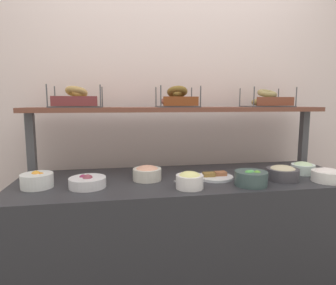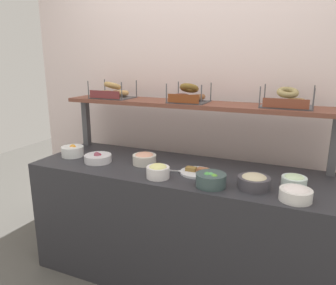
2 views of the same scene
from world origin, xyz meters
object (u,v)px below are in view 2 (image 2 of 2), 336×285
(bowl_lox_spread, at_px, (144,158))
(bagel_basket_sesame, at_px, (112,92))
(serving_spoon_near_plate, at_px, (175,171))
(bowl_egg_salad, at_px, (158,171))
(bowl_scallion_spread, at_px, (294,181))
(serving_plate_white, at_px, (197,172))
(bowl_fruit_salad, at_px, (73,151))
(bowl_cream_cheese, at_px, (296,193))
(bowl_veggie_mix, at_px, (211,180))
(bowl_tuna_salad, at_px, (254,181))
(bagel_basket_everything, at_px, (287,101))
(bagel_basket_cinnamon_raisin, at_px, (189,96))
(bowl_beet_salad, at_px, (98,158))

(bowl_lox_spread, bearing_deg, bagel_basket_sesame, 147.97)
(serving_spoon_near_plate, bearing_deg, bowl_egg_salad, -112.09)
(bowl_scallion_spread, distance_m, serving_plate_white, 0.61)
(bowl_fruit_salad, xyz_separation_m, bowl_cream_cheese, (1.64, -0.17, -0.00))
(bowl_veggie_mix, height_order, bowl_tuna_salad, bowl_veggie_mix)
(bowl_veggie_mix, height_order, bagel_basket_everything, bagel_basket_everything)
(bagel_basket_sesame, bearing_deg, serving_plate_white, -19.96)
(bowl_egg_salad, bearing_deg, bowl_veggie_mix, -0.93)
(bowl_veggie_mix, distance_m, bowl_tuna_salad, 0.25)
(bowl_tuna_salad, bearing_deg, bowl_lox_spread, 170.08)
(bowl_cream_cheese, xyz_separation_m, serving_plate_white, (-0.62, 0.19, -0.03))
(bowl_lox_spread, height_order, bowl_egg_salad, bowl_egg_salad)
(bowl_tuna_salad, bearing_deg, bowl_egg_salad, -173.19)
(bowl_lox_spread, distance_m, bagel_basket_cinnamon_raisin, 0.56)
(bowl_fruit_salad, bearing_deg, bowl_veggie_mix, -8.11)
(bowl_tuna_salad, relative_size, bowl_scallion_spread, 1.29)
(bowl_veggie_mix, xyz_separation_m, bowl_tuna_salad, (0.24, 0.08, 0.00))
(bowl_tuna_salad, relative_size, bowl_cream_cheese, 1.09)
(bowl_egg_salad, relative_size, bagel_basket_cinnamon_raisin, 0.53)
(bowl_beet_salad, bearing_deg, bowl_fruit_salad, 170.55)
(bowl_scallion_spread, relative_size, serving_spoon_near_plate, 0.81)
(bowl_cream_cheese, bearing_deg, bowl_tuna_salad, 160.21)
(bowl_scallion_spread, distance_m, bowl_egg_salad, 0.83)
(bowl_fruit_salad, bearing_deg, bowl_egg_salad, -11.14)
(bowl_lox_spread, height_order, bowl_scallion_spread, bowl_lox_spread)
(bowl_cream_cheese, relative_size, bagel_basket_everything, 0.53)
(bowl_beet_salad, bearing_deg, bagel_basket_sesame, 103.51)
(bowl_scallion_spread, distance_m, bagel_basket_sesame, 1.54)
(bowl_lox_spread, height_order, bagel_basket_sesame, bagel_basket_sesame)
(bowl_veggie_mix, relative_size, bowl_scallion_spread, 1.23)
(bowl_lox_spread, distance_m, bowl_scallion_spread, 1.02)
(bowl_scallion_spread, bearing_deg, bagel_basket_everything, 108.05)
(bowl_cream_cheese, distance_m, bowl_egg_salad, 0.83)
(bowl_egg_salad, xyz_separation_m, bagel_basket_cinnamon_raisin, (0.03, 0.47, 0.43))
(bowl_scallion_spread, bearing_deg, bowl_tuna_salad, -152.22)
(bowl_tuna_salad, height_order, bowl_egg_salad, bowl_egg_salad)
(bowl_lox_spread, relative_size, bowl_cream_cheese, 0.99)
(bowl_egg_salad, height_order, serving_plate_white, bowl_egg_salad)
(bowl_veggie_mix, bearing_deg, bowl_lox_spread, 158.89)
(bagel_basket_everything, bearing_deg, bowl_scallion_spread, -71.95)
(serving_plate_white, bearing_deg, bowl_beet_salad, -175.68)
(bowl_tuna_salad, xyz_separation_m, serving_plate_white, (-0.39, 0.10, -0.03))
(bowl_veggie_mix, relative_size, serving_spoon_near_plate, 1.00)
(bowl_veggie_mix, xyz_separation_m, bagel_basket_everything, (0.35, 0.51, 0.43))
(bowl_lox_spread, xyz_separation_m, bowl_tuna_salad, (0.80, -0.14, -0.00))
(bowl_fruit_salad, distance_m, serving_plate_white, 1.02)
(bowl_beet_salad, xyz_separation_m, bowl_scallion_spread, (1.36, 0.07, 0.01))
(serving_plate_white, xyz_separation_m, bagel_basket_cinnamon_raisin, (-0.17, 0.30, 0.47))
(bowl_veggie_mix, xyz_separation_m, bowl_cream_cheese, (0.48, -0.01, -0.00))
(bagel_basket_cinnamon_raisin, bearing_deg, bowl_fruit_salad, -159.68)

